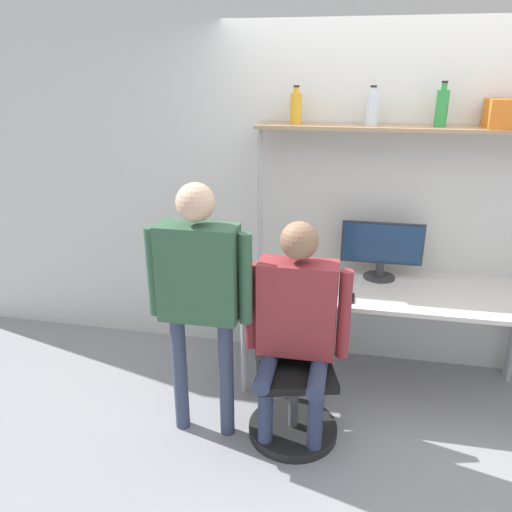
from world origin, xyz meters
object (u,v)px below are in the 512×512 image
at_px(cell_phone, 349,298).
at_px(person_standing, 199,282).
at_px(bottle_amber, 296,108).
at_px(bottle_green, 442,108).
at_px(office_chair, 293,390).
at_px(person_seated, 296,316).
at_px(bottle_clear, 372,109).
at_px(storage_box, 506,114).
at_px(laptop, 306,282).
at_px(monitor, 382,248).

distance_m(cell_phone, person_standing, 1.04).
bearing_deg(bottle_amber, bottle_green, 0.00).
xyz_separation_m(office_chair, person_seated, (0.01, -0.04, 0.54)).
height_order(bottle_clear, bottle_amber, bottle_clear).
height_order(bottle_green, bottle_amber, bottle_green).
xyz_separation_m(cell_phone, storage_box, (0.88, 0.43, 1.15)).
height_order(bottle_clear, bottle_green, bottle_green).
bearing_deg(bottle_clear, laptop, -134.55).
distance_m(monitor, office_chair, 1.19).
distance_m(monitor, bottle_clear, 0.96).
relative_size(cell_phone, storage_box, 0.63).
xyz_separation_m(office_chair, bottle_amber, (-0.13, 0.84, 1.64)).
xyz_separation_m(bottle_clear, bottle_green, (0.43, 0.00, 0.01)).
xyz_separation_m(cell_phone, person_seated, (-0.30, -0.46, 0.07)).
relative_size(cell_phone, person_standing, 0.09).
height_order(bottle_clear, storage_box, bottle_clear).
xyz_separation_m(monitor, office_chair, (-0.51, -0.82, -0.70)).
bearing_deg(person_seated, cell_phone, 57.22).
bearing_deg(bottle_clear, storage_box, 0.00).
relative_size(monitor, person_standing, 0.36).
xyz_separation_m(monitor, storage_box, (0.68, 0.02, 0.93)).
bearing_deg(office_chair, bottle_amber, 98.97).
xyz_separation_m(bottle_clear, storage_box, (0.82, 0.00, -0.02)).
xyz_separation_m(person_standing, bottle_clear, (0.92, 0.96, 0.91)).
bearing_deg(bottle_green, person_standing, -144.64).
bearing_deg(storage_box, monitor, -177.93).
bearing_deg(bottle_green, bottle_amber, 180.00).
height_order(laptop, bottle_clear, bottle_clear).
height_order(person_seated, storage_box, storage_box).
relative_size(monitor, bottle_clear, 2.27).
xyz_separation_m(cell_phone, bottle_amber, (-0.44, 0.43, 1.17)).
relative_size(monitor, storage_box, 2.39).
bearing_deg(laptop, cell_phone, -13.70).
xyz_separation_m(monitor, bottle_clear, (-0.14, 0.02, 0.94)).
xyz_separation_m(laptop, person_standing, (-0.56, -0.60, 0.21)).
xyz_separation_m(person_seated, bottle_clear, (0.36, 0.89, 1.10)).
bearing_deg(cell_phone, bottle_green, 40.95).
distance_m(person_standing, bottle_clear, 1.60).
distance_m(cell_phone, person_seated, 0.55).
xyz_separation_m(person_seated, person_standing, (-0.56, -0.07, 0.20)).
distance_m(laptop, person_standing, 0.85).
relative_size(bottle_clear, bottle_green, 0.89).
xyz_separation_m(person_standing, bottle_amber, (0.42, 0.96, 0.90)).
xyz_separation_m(monitor, laptop, (-0.49, -0.33, -0.17)).
bearing_deg(storage_box, person_standing, -151.14).
xyz_separation_m(monitor, bottle_amber, (-0.64, 0.02, 0.94)).
relative_size(laptop, office_chair, 0.38).
bearing_deg(bottle_amber, monitor, -2.18).
relative_size(laptop, storage_box, 1.49).
bearing_deg(office_chair, person_standing, -168.35).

